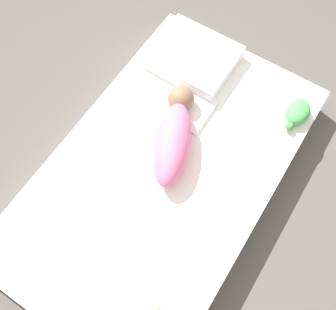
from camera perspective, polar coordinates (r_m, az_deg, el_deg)
name	(u,v)px	position (r m, az deg, el deg)	size (l,w,h in m)	color
ground_plane	(164,181)	(1.88, -0.60, -3.77)	(12.00, 12.00, 0.00)	#514C47
bed_mattress	(164,175)	(1.81, -0.62, -2.88)	(1.54, 0.92, 0.16)	white
burp_cloth	(188,108)	(1.86, 2.94, 6.89)	(0.22, 0.21, 0.02)	white
swaddled_baby	(174,136)	(1.72, 0.88, 2.79)	(0.50, 0.31, 0.15)	pink
pillow	(194,57)	(2.00, 3.73, 13.98)	(0.33, 0.39, 0.08)	white
turtle_plush	(297,113)	(1.91, 18.26, 5.87)	(0.18, 0.11, 0.08)	#51B756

